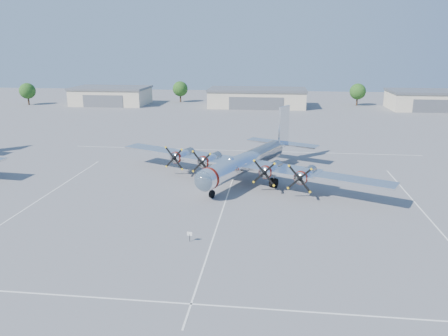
# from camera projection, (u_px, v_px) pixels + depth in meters

# --- Properties ---
(ground) EXTENTS (260.00, 260.00, 0.00)m
(ground) POSITION_uv_depth(u_px,v_px,m) (226.00, 199.00, 51.89)
(ground) COLOR #5E5E61
(ground) RESTS_ON ground
(parking_lines) EXTENTS (60.00, 50.08, 0.01)m
(parking_lines) POSITION_uv_depth(u_px,v_px,m) (224.00, 204.00, 50.21)
(parking_lines) COLOR silver
(parking_lines) RESTS_ON ground
(hangar_west) EXTENTS (22.60, 14.60, 5.40)m
(hangar_west) POSITION_uv_depth(u_px,v_px,m) (111.00, 96.00, 134.58)
(hangar_west) COLOR beige
(hangar_west) RESTS_ON ground
(hangar_center) EXTENTS (28.60, 14.60, 5.40)m
(hangar_center) POSITION_uv_depth(u_px,v_px,m) (257.00, 98.00, 129.50)
(hangar_center) COLOR beige
(hangar_center) RESTS_ON ground
(hangar_east) EXTENTS (20.60, 14.60, 5.40)m
(hangar_east) POSITION_uv_depth(u_px,v_px,m) (426.00, 100.00, 124.09)
(hangar_east) COLOR beige
(hangar_east) RESTS_ON ground
(tree_far_west) EXTENTS (4.80, 4.80, 6.64)m
(tree_far_west) POSITION_uv_depth(u_px,v_px,m) (27.00, 91.00, 133.20)
(tree_far_west) COLOR #382619
(tree_far_west) RESTS_ON ground
(tree_west) EXTENTS (4.80, 4.80, 6.64)m
(tree_west) POSITION_uv_depth(u_px,v_px,m) (180.00, 89.00, 139.60)
(tree_west) COLOR #382619
(tree_west) RESTS_ON ground
(tree_east) EXTENTS (4.80, 4.80, 6.64)m
(tree_east) POSITION_uv_depth(u_px,v_px,m) (358.00, 92.00, 131.48)
(tree_east) COLOR #382619
(tree_east) RESTS_ON ground
(main_bomber_b29) EXTENTS (46.74, 40.69, 8.65)m
(main_bomber_b29) POSITION_uv_depth(u_px,v_px,m) (248.00, 179.00, 59.91)
(main_bomber_b29) COLOR white
(main_bomber_b29) RESTS_ON ground
(info_placard) EXTENTS (0.50, 0.12, 0.96)m
(info_placard) POSITION_uv_depth(u_px,v_px,m) (190.00, 235.00, 40.53)
(info_placard) COLOR black
(info_placard) RESTS_ON ground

